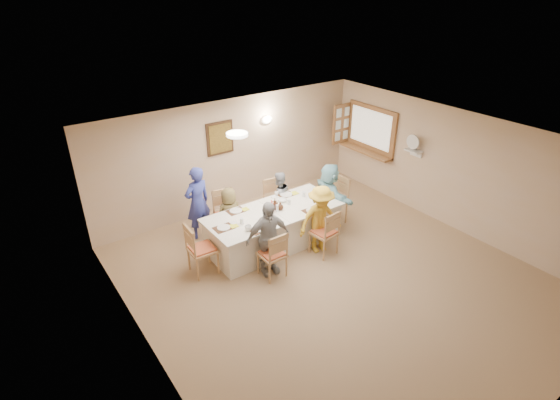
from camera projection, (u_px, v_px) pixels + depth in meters
ground at (335, 279)px, 7.75m from camera, size 7.00×7.00×0.00m
room_walls at (340, 204)px, 7.06m from camera, size 7.00×7.00×7.00m
wall_picture at (220, 138)px, 9.32m from camera, size 0.62×0.05×0.72m
wall_sconce at (267, 120)px, 9.83m from camera, size 0.26×0.09×0.18m
ceiling_light at (237, 134)px, 7.18m from camera, size 0.36×0.36×0.05m
serving_hatch at (371, 130)px, 10.46m from camera, size 0.06×1.50×1.15m
hatch_sill at (366, 151)px, 10.64m from camera, size 0.30×1.50×0.05m
shutter_door at (342, 124)px, 10.87m from camera, size 0.55×0.04×1.00m
fan_shelf at (414, 151)px, 9.49m from camera, size 0.22×0.36×0.03m
desk_fan at (414, 145)px, 9.40m from camera, size 0.30×0.30×0.28m
dining_table at (274, 228)px, 8.58m from camera, size 2.69×1.14×0.76m
chair_back_left at (227, 215)px, 8.79m from camera, size 0.55×0.55×1.00m
chair_back_right at (276, 201)px, 9.43m from camera, size 0.50×0.50×0.92m
chair_front_left at (272, 253)px, 7.65m from camera, size 0.44×0.44×0.92m
chair_front_right at (324, 232)px, 8.26m from camera, size 0.50×0.50×0.95m
chair_left_end at (202, 248)px, 7.72m from camera, size 0.50×0.50×1.00m
chair_right_end at (333, 201)px, 9.31m from camera, size 0.51×0.51×1.03m
diner_back_left at (230, 214)px, 8.67m from camera, size 0.59×0.41×1.14m
diner_back_right at (279, 198)px, 9.28m from camera, size 0.57×0.45×1.16m
diner_front_left at (268, 238)px, 7.62m from camera, size 0.93×0.58×1.42m
diner_front_right at (320, 220)px, 8.25m from camera, size 1.07×0.83×1.37m
diner_right_end at (329, 195)px, 9.17m from camera, size 1.44×0.89×1.39m
caregiver at (198, 203)px, 8.68m from camera, size 0.67×0.53×1.53m
placemat_fl at (260, 229)px, 7.79m from camera, size 0.36×0.27×0.01m
plate_fl at (260, 229)px, 7.78m from camera, size 0.24×0.24×0.02m
napkin_fl at (270, 227)px, 7.84m from camera, size 0.14×0.14×0.01m
placemat_fr at (312, 211)px, 8.41m from camera, size 0.34×0.26×0.01m
plate_fr at (312, 210)px, 8.40m from camera, size 0.23×0.23×0.01m
napkin_fr at (321, 209)px, 8.46m from camera, size 0.14×0.14×0.01m
placemat_bl at (236, 211)px, 8.39m from camera, size 0.34×0.25×0.01m
plate_bl at (236, 211)px, 8.39m from camera, size 0.24×0.24×0.02m
napkin_bl at (245, 209)px, 8.45m from camera, size 0.13×0.13×0.01m
placemat_br at (286, 195)px, 9.01m from camera, size 0.33×0.24×0.01m
plate_br at (286, 194)px, 9.01m from camera, size 0.26×0.26×0.02m
napkin_br at (294, 193)px, 9.07m from camera, size 0.15×0.15×0.01m
placemat_le at (224, 228)px, 7.83m from camera, size 0.35×0.26×0.01m
plate_le at (224, 228)px, 7.83m from camera, size 0.24×0.24×0.01m
napkin_le at (234, 226)px, 7.88m from camera, size 0.14×0.14×0.01m
placemat_re at (318, 196)px, 8.98m from camera, size 0.32×0.24×0.01m
plate_re at (318, 195)px, 8.97m from camera, size 0.24×0.24×0.01m
napkin_re at (327, 194)px, 9.03m from camera, size 0.13×0.13×0.01m
teacup_a at (248, 228)px, 7.74m from camera, size 0.19×0.19×0.10m
teacup_b at (277, 194)px, 8.97m from camera, size 0.12×0.12×0.08m
bowl_a at (270, 219)px, 8.09m from camera, size 0.31×0.31×0.05m
bowl_b at (283, 200)px, 8.73m from camera, size 0.21×0.21×0.06m
condiment_ketchup at (272, 206)px, 8.33m from camera, size 0.15×0.15×0.24m
condiment_brown at (275, 204)px, 8.42m from camera, size 0.18×0.18×0.23m
condiment_malt at (280, 206)px, 8.41m from camera, size 0.17×0.17×0.16m
drinking_glass at (266, 210)px, 8.33m from camera, size 0.06×0.06×0.10m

